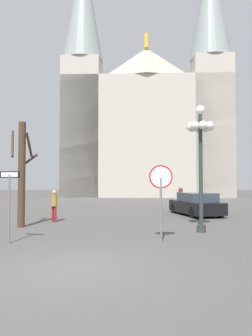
% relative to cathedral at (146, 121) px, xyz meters
% --- Properties ---
extents(ground_plane, '(120.00, 120.00, 0.00)m').
position_rel_cathedral_xyz_m(ground_plane, '(-3.74, -34.68, -10.24)').
color(ground_plane, '#514F4C').
extents(cathedral, '(21.77, 13.84, 33.29)m').
position_rel_cathedral_xyz_m(cathedral, '(0.00, 0.00, 0.00)').
color(cathedral, '#BCB5A5').
rests_on(cathedral, ground).
extents(stop_sign, '(0.82, 0.08, 2.66)m').
position_rel_cathedral_xyz_m(stop_sign, '(-1.29, -31.37, -8.36)').
color(stop_sign, slate).
rests_on(stop_sign, ground).
extents(one_way_arrow_sign, '(0.74, 0.16, 2.44)m').
position_rel_cathedral_xyz_m(one_way_arrow_sign, '(-6.47, -31.70, -8.68)').
color(one_way_arrow_sign, slate).
rests_on(one_way_arrow_sign, ground).
extents(street_lamp, '(1.17, 1.17, 5.26)m').
position_rel_cathedral_xyz_m(street_lamp, '(0.58, -29.36, -6.51)').
color(street_lamp, '#2D3833').
rests_on(street_lamp, ground).
extents(bare_tree, '(1.25, 1.26, 4.80)m').
position_rel_cathedral_xyz_m(bare_tree, '(-7.29, -28.11, -7.73)').
color(bare_tree, '#473323').
rests_on(bare_tree, ground).
extents(parked_car_near_black, '(2.81, 4.36, 1.37)m').
position_rel_cathedral_xyz_m(parked_car_near_black, '(1.71, -23.31, -9.59)').
color(parked_car_near_black, black).
rests_on(parked_car_near_black, ground).
extents(pedestrian_walking, '(0.32, 0.32, 1.62)m').
position_rel_cathedral_xyz_m(pedestrian_walking, '(-6.22, -26.36, -9.26)').
color(pedestrian_walking, maroon).
rests_on(pedestrian_walking, ground).
extents(pedestrian_standing, '(0.32, 0.32, 1.69)m').
position_rel_cathedral_xyz_m(pedestrian_standing, '(1.50, -19.01, -9.21)').
color(pedestrian_standing, black).
rests_on(pedestrian_standing, ground).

